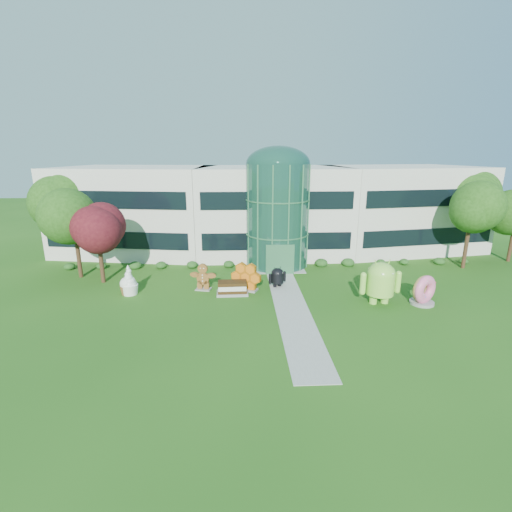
{
  "coord_description": "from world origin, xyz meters",
  "views": [
    {
      "loc": [
        -3.74,
        -23.36,
        10.9
      ],
      "look_at": [
        -2.34,
        6.0,
        2.6
      ],
      "focal_mm": 26.0,
      "sensor_mm": 36.0,
      "label": 1
    }
  ],
  "objects_px": {
    "android_green": "(381,280)",
    "donut": "(423,290)",
    "gingerbread": "(203,277)",
    "android_black": "(277,276)"
  },
  "relations": [
    {
      "from": "android_black",
      "to": "gingerbread",
      "type": "height_order",
      "value": "gingerbread"
    },
    {
      "from": "gingerbread",
      "to": "android_green",
      "type": "bearing_deg",
      "value": -1.63
    },
    {
      "from": "gingerbread",
      "to": "donut",
      "type": "bearing_deg",
      "value": 0.05
    },
    {
      "from": "android_green",
      "to": "donut",
      "type": "bearing_deg",
      "value": -9.73
    },
    {
      "from": "android_black",
      "to": "gingerbread",
      "type": "distance_m",
      "value": 6.12
    },
    {
      "from": "android_green",
      "to": "gingerbread",
      "type": "distance_m",
      "value": 13.78
    },
    {
      "from": "android_black",
      "to": "donut",
      "type": "xyz_separation_m",
      "value": [
        10.35,
        -4.1,
        0.18
      ]
    },
    {
      "from": "android_green",
      "to": "android_black",
      "type": "height_order",
      "value": "android_green"
    },
    {
      "from": "android_green",
      "to": "donut",
      "type": "distance_m",
      "value": 3.23
    },
    {
      "from": "android_green",
      "to": "gingerbread",
      "type": "xyz_separation_m",
      "value": [
        -13.32,
        3.45,
        -0.73
      ]
    }
  ]
}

